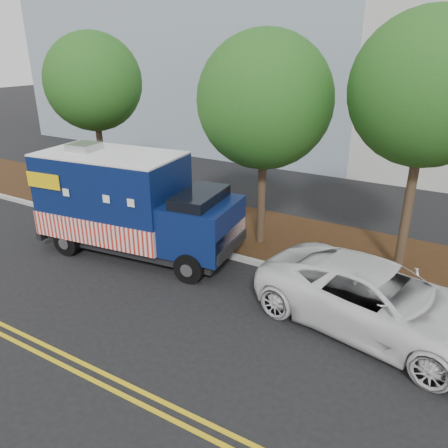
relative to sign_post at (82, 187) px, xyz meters
The scene contains 11 objects.
ground 5.68m from the sign_post, 17.33° to the right, with size 120.00×120.00×0.00m, color black.
curb 5.42m from the sign_post, ahead, with size 120.00×0.18×0.15m, color #9E9E99.
mulch_strip 5.72m from the sign_post, 19.22° to the left, with size 120.00×4.00×0.15m, color black.
centerline_near 8.17m from the sign_post, 49.04° to the right, with size 120.00×0.10×0.01m, color gold.
centerline_far 8.36m from the sign_post, 50.18° to the right, with size 120.00×0.10×0.01m, color gold.
tree_a 4.26m from the sign_post, 114.44° to the left, with size 3.82×3.82×6.76m.
tree_b 7.91m from the sign_post, ahead, with size 4.03×4.03×6.70m.
tree_c 12.10m from the sign_post, ahead, with size 3.91×3.91×7.13m.
sign_post is the anchor object (origin of this frame).
food_truck 3.91m from the sign_post, 20.92° to the right, with size 6.65×3.12×3.38m.
white_car 11.53m from the sign_post, ahead, with size 2.61×5.65×1.57m, color white.
Camera 1 is at (7.40, -9.29, 6.18)m, focal length 35.00 mm.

